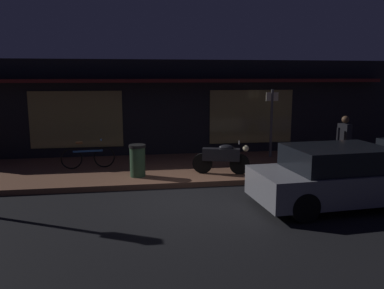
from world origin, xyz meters
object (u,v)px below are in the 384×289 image
person_bystander (344,142)px  sign_post (271,119)px  motorcycle (222,157)px  parked_car_near (339,177)px  bicycle_parked (88,157)px  trash_bin (138,160)px

person_bystander → sign_post: bearing=125.1°
motorcycle → person_bystander: 3.83m
motorcycle → parked_car_near: parked_car_near is taller
bicycle_parked → parked_car_near: size_ratio=0.39×
bicycle_parked → person_bystander: person_bystander is taller
motorcycle → person_bystander: size_ratio=1.00×
trash_bin → parked_car_near: (4.62, -2.91, 0.08)m
sign_post → trash_bin: bearing=-156.8°
motorcycle → sign_post: bearing=42.9°
motorcycle → trash_bin: 2.49m
parked_car_near → bicycle_parked: bearing=145.8°
motorcycle → trash_bin: size_ratio=1.79×
trash_bin → parked_car_near: size_ratio=0.22×
motorcycle → parked_car_near: 3.55m
bicycle_parked → trash_bin: trash_bin is taller
bicycle_parked → person_bystander: bearing=-10.2°
person_bystander → parked_car_near: (-1.68, -2.77, -0.32)m
person_bystander → parked_car_near: bearing=-121.3°
motorcycle → sign_post: sign_post is taller
bicycle_parked → sign_post: (6.28, 0.78, 1.00)m
bicycle_parked → trash_bin: 1.98m
parked_car_near → motorcycle: bearing=127.0°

